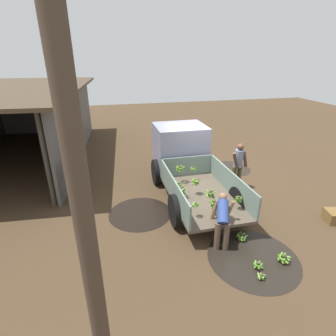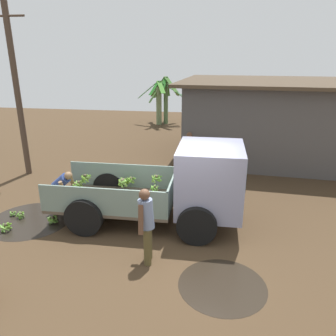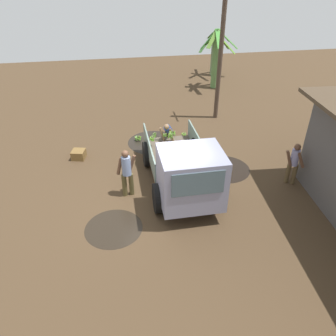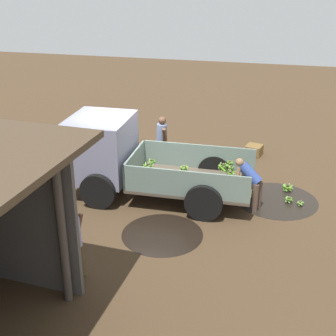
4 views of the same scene
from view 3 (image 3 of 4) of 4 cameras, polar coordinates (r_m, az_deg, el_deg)
The scene contains 16 objects.
ground at distance 10.67m, azimuth -1.22°, elevation -5.51°, with size 36.00×36.00×0.00m, color #443220.
mud_patch_0 at distance 9.78m, azimuth -9.44°, elevation -10.32°, with size 1.68×1.68×0.01m, color black.
mud_patch_1 at distance 13.96m, azimuth -2.62°, elevation 4.53°, with size 2.14×2.14×0.01m, color black.
mud_patch_2 at distance 12.34m, azimuth 9.77°, elevation -0.12°, with size 1.88×1.88×0.01m, color black.
cargo_truck at distance 9.95m, azimuth 3.30°, elevation -0.92°, with size 4.83×2.15×2.08m.
utility_pole at distance 15.48m, azimuth 9.11°, elevation 18.71°, with size 1.25×0.20×5.75m.
banana_palm_1 at distance 20.02m, azimuth 8.26°, elevation 18.49°, with size 2.14×2.01×3.31m.
banana_palm_2 at distance 22.53m, azimuth 8.01°, elevation 19.29°, with size 2.64×2.43×2.74m.
person_foreground_visitor at distance 10.46m, azimuth -7.21°, elevation -0.52°, with size 0.39×0.67×1.65m.
person_worker_loading at distance 13.08m, azimuth 0.03°, elevation 6.17°, with size 0.74×0.67×1.27m.
person_bystander_near_shed at distance 11.72m, azimuth 21.08°, elevation 0.98°, with size 0.52×0.62×1.54m.
banana_bunch_on_ground_0 at distance 14.09m, azimuth -5.26°, elevation 5.24°, with size 0.30×0.30×0.22m.
banana_bunch_on_ground_1 at distance 13.31m, azimuth -2.48°, elevation 3.55°, with size 0.29×0.29×0.21m.
banana_bunch_on_ground_2 at distance 14.47m, azimuth -2.33°, elevation 5.95°, with size 0.19×0.18×0.15m.
banana_bunch_on_ground_3 at distance 14.19m, azimuth -2.54°, elevation 5.47°, with size 0.23×0.21×0.18m.
wooden_crate_0 at distance 13.19m, azimuth -15.30°, elevation 2.30°, with size 0.48×0.48×0.34m, color brown.
Camera 3 is at (8.28, -1.20, 6.63)m, focal length 35.00 mm.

